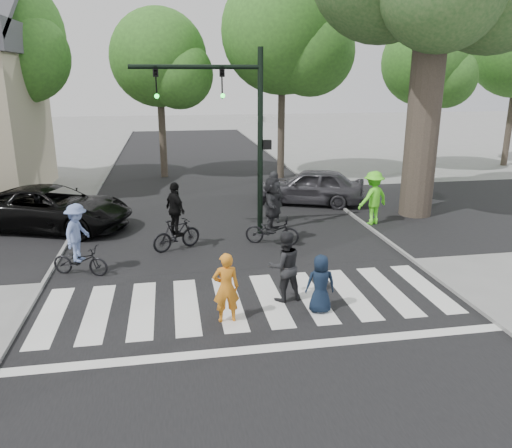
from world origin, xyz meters
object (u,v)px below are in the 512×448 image
Objects in this scene: traffic_signal at (234,117)px; cyclist_left at (79,245)px; pedestrian_adult at (284,266)px; cyclist_right at (272,215)px; car_grey at (311,186)px; cyclist_mid at (176,222)px; pedestrian_woman at (226,288)px; pedestrian_child at (320,284)px; car_suv at (52,208)px.

traffic_signal reaches higher than cyclist_left.
traffic_signal reaches higher than pedestrian_adult.
cyclist_right is 5.50m from car_grey.
traffic_signal reaches higher than cyclist_mid.
cyclist_left is at bearing -44.68° from pedestrian_woman.
traffic_signal is at bearing -93.36° from pedestrian_adult.
pedestrian_woman reaches higher than pedestrian_child.
car_suv is at bearing 164.46° from traffic_signal.
pedestrian_child is at bearing -29.49° from cyclist_left.
car_grey is at bearing 38.16° from cyclist_left.
cyclist_mid reaches higher than pedestrian_woman.
pedestrian_adult is at bearing -44.33° from pedestrian_child.
pedestrian_child is (1.12, -6.01, -3.22)m from traffic_signal.
cyclist_right reaches higher than cyclist_mid.
pedestrian_adult is at bearing -97.72° from cyclist_right.
car_suv reaches higher than car_grey.
cyclist_mid reaches higher than cyclist_left.
cyclist_mid reaches higher than pedestrian_adult.
pedestrian_child is (2.13, 0.09, -0.11)m from pedestrian_woman.
cyclist_left is at bearing -30.08° from car_grey.
cyclist_mid is 0.97× the size of cyclist_right.
car_grey is at bearing 40.66° from cyclist_mid.
cyclist_right is (2.98, -0.01, 0.11)m from cyclist_mid.
traffic_signal is 1.36× the size of car_grey.
car_grey is (5.61, 4.82, -0.12)m from cyclist_mid.
car_suv is (-7.15, 2.90, -0.22)m from cyclist_right.
pedestrian_woman is 5.32m from cyclist_right.
pedestrian_adult reaches higher than pedestrian_woman.
pedestrian_child is 6.52m from cyclist_left.
cyclist_right is 0.49× the size of car_grey.
cyclist_left is at bearing -148.41° from traffic_signal.
cyclist_mid is (-1.97, -1.18, -3.04)m from traffic_signal.
cyclist_left is 4.78m from car_suv.
pedestrian_adult is 9.45m from car_grey.
pedestrian_child is at bearing 7.10° from car_grey.
pedestrian_adult is 0.79× the size of cyclist_right.
cyclist_right reaches higher than car_suv.
car_suv is 9.97m from car_grey.
pedestrian_adult is 0.81× the size of cyclist_mid.
pedestrian_adult is at bearing -84.97° from traffic_signal.
traffic_signal is at bearing -101.12° from pedestrian_woman.
traffic_signal is 6.16m from cyclist_left.
cyclist_left is (-5.67, 3.21, 0.17)m from pedestrian_child.
car_grey is at bearing -100.20° from pedestrian_child.
traffic_signal is 3.81× the size of pedestrian_woman.
cyclist_right is at bearing -91.87° from car_suv.
pedestrian_woman is 0.75× the size of cyclist_mid.
car_grey is (3.18, 8.90, -0.11)m from pedestrian_adult.
cyclist_mid is (-0.95, 4.92, 0.08)m from pedestrian_woman.
pedestrian_child is at bearing -179.15° from pedestrian_woman.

